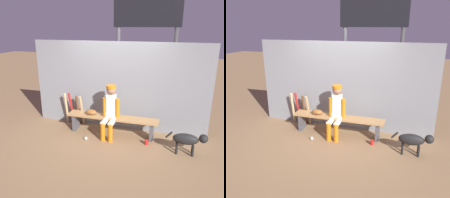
# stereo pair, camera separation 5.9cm
# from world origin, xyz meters

# --- Properties ---
(ground_plane) EXTENTS (30.00, 30.00, 0.00)m
(ground_plane) POSITION_xyz_m (0.00, 0.00, 0.00)
(ground_plane) COLOR olive
(chainlink_fence) EXTENTS (4.49, 0.03, 2.22)m
(chainlink_fence) POSITION_xyz_m (0.00, 0.44, 1.11)
(chainlink_fence) COLOR gray
(chainlink_fence) RESTS_ON ground_plane
(dugout_bench) EXTENTS (2.24, 0.36, 0.47)m
(dugout_bench) POSITION_xyz_m (0.00, 0.00, 0.36)
(dugout_bench) COLOR #AD7F4C
(dugout_bench) RESTS_ON ground_plane
(player_seated) EXTENTS (0.41, 0.55, 1.25)m
(player_seated) POSITION_xyz_m (-0.02, -0.11, 0.68)
(player_seated) COLOR silver
(player_seated) RESTS_ON ground_plane
(baseball_glove) EXTENTS (0.28, 0.20, 0.12)m
(baseball_glove) POSITION_xyz_m (-0.54, 0.00, 0.53)
(baseball_glove) COLOR brown
(baseball_glove) RESTS_ON dugout_bench
(bat_wood_tan) EXTENTS (0.07, 0.25, 0.83)m
(bat_wood_tan) POSITION_xyz_m (-0.92, 0.29, 0.41)
(bat_wood_tan) COLOR tan
(bat_wood_tan) RESTS_ON ground_plane
(bat_wood_dark) EXTENTS (0.07, 0.20, 0.83)m
(bat_wood_dark) POSITION_xyz_m (-1.04, 0.30, 0.42)
(bat_wood_dark) COLOR brown
(bat_wood_dark) RESTS_ON ground_plane
(bat_aluminum_red) EXTENTS (0.07, 0.27, 0.90)m
(bat_aluminum_red) POSITION_xyz_m (-1.23, 0.30, 0.45)
(bat_aluminum_red) COLOR #B22323
(bat_aluminum_red) RESTS_ON ground_plane
(bat_wood_natural) EXTENTS (0.08, 0.20, 0.87)m
(bat_wood_natural) POSITION_xyz_m (-1.37, 0.29, 0.44)
(bat_wood_natural) COLOR tan
(bat_wood_natural) RESTS_ON ground_plane
(baseball) EXTENTS (0.07, 0.07, 0.07)m
(baseball) POSITION_xyz_m (-0.50, -0.47, 0.04)
(baseball) COLOR white
(baseball) RESTS_ON ground_plane
(cup_on_ground) EXTENTS (0.08, 0.08, 0.11)m
(cup_on_ground) POSITION_xyz_m (0.90, -0.27, 0.06)
(cup_on_ground) COLOR red
(cup_on_ground) RESTS_ON ground_plane
(cup_on_bench) EXTENTS (0.08, 0.08, 0.11)m
(cup_on_bench) POSITION_xyz_m (-0.14, -0.01, 0.52)
(cup_on_bench) COLOR silver
(cup_on_bench) RESTS_ON dugout_bench
(scoreboard) EXTENTS (1.97, 0.27, 3.55)m
(scoreboard) POSITION_xyz_m (0.65, 1.06, 2.45)
(scoreboard) COLOR #3F3F42
(scoreboard) RESTS_ON ground_plane
(dog) EXTENTS (0.84, 0.20, 0.49)m
(dog) POSITION_xyz_m (1.77, -0.43, 0.34)
(dog) COLOR black
(dog) RESTS_ON ground_plane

